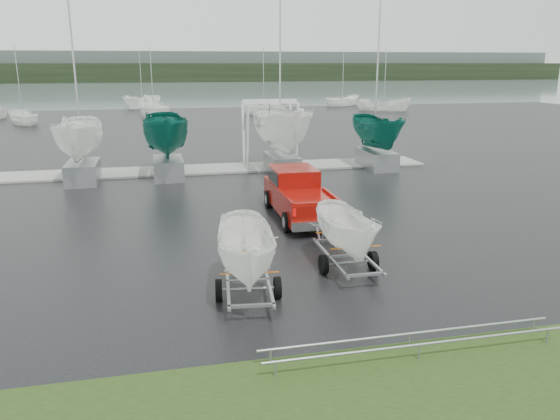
% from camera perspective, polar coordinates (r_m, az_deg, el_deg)
% --- Properties ---
extents(ground_plane, '(120.00, 120.00, 0.00)m').
position_cam_1_polar(ground_plane, '(20.46, -8.51, -2.80)').
color(ground_plane, black).
rests_on(ground_plane, ground).
extents(lake, '(300.00, 300.00, 0.00)m').
position_cam_1_polar(lake, '(119.61, -12.38, 11.82)').
color(lake, gray).
rests_on(lake, ground).
extents(grass_verge, '(40.00, 40.00, 0.00)m').
position_cam_1_polar(grass_verge, '(10.58, -3.46, -21.05)').
color(grass_verge, black).
rests_on(grass_verge, ground).
extents(dock, '(30.00, 3.00, 0.12)m').
position_cam_1_polar(dock, '(33.05, -10.30, 4.10)').
color(dock, '#999994').
rests_on(dock, ground).
extents(treeline, '(300.00, 8.00, 6.00)m').
position_cam_1_polar(treeline, '(189.47, -12.74, 13.82)').
color(treeline, black).
rests_on(treeline, ground).
extents(far_hill, '(300.00, 6.00, 10.00)m').
position_cam_1_polar(far_hill, '(197.45, -12.79, 14.44)').
color(far_hill, '#4C5651').
rests_on(far_hill, ground).
extents(pickup_truck, '(2.19, 5.79, 1.92)m').
position_cam_1_polar(pickup_truck, '(22.82, 1.85, 1.86)').
color(pickup_truck, maroon).
rests_on(pickup_truck, ground).
extents(trailer_hitched, '(1.79, 3.61, 4.33)m').
position_cam_1_polar(trailer_hitched, '(16.56, 7.18, 1.47)').
color(trailer_hitched, gray).
rests_on(trailer_hitched, ground).
extents(trailer_parked, '(1.83, 3.71, 4.72)m').
position_cam_1_polar(trailer_parked, '(14.45, -3.51, 0.37)').
color(trailer_parked, gray).
rests_on(trailer_parked, ground).
extents(boat_hoist, '(3.30, 2.18, 4.12)m').
position_cam_1_polar(boat_hoist, '(33.32, -1.06, 8.99)').
color(boat_hoist, silver).
rests_on(boat_hoist, ground).
extents(keelboat_0, '(2.39, 3.20, 10.56)m').
position_cam_1_polar(keelboat_0, '(30.80, -20.43, 9.65)').
color(keelboat_0, gray).
rests_on(keelboat_0, ground).
extents(keelboat_1, '(2.50, 3.20, 7.76)m').
position_cam_1_polar(keelboat_1, '(30.73, -11.91, 10.60)').
color(keelboat_1, gray).
rests_on(keelboat_1, ground).
extents(keelboat_2, '(2.83, 3.20, 11.01)m').
position_cam_1_polar(keelboat_2, '(31.29, 0.21, 11.97)').
color(keelboat_2, gray).
rests_on(keelboat_2, ground).
extents(keelboat_3, '(2.15, 3.20, 10.31)m').
position_cam_1_polar(keelboat_3, '(33.50, 10.28, 10.01)').
color(keelboat_3, gray).
rests_on(keelboat_3, ground).
extents(mast_rack_2, '(7.00, 0.56, 0.06)m').
position_cam_1_polar(mast_rack_2, '(12.72, 13.88, -12.96)').
color(mast_rack_2, gray).
rests_on(mast_rack_2, ground).
extents(moored_boat_0, '(3.05, 3.08, 11.00)m').
position_cam_1_polar(moored_boat_0, '(63.58, -25.21, 8.10)').
color(moored_boat_0, white).
rests_on(moored_boat_0, ground).
extents(moored_boat_1, '(3.49, 3.55, 11.88)m').
position_cam_1_polar(moored_boat_1, '(66.68, -13.03, 9.40)').
color(moored_boat_1, white).
rests_on(moored_boat_1, ground).
extents(moored_boat_2, '(3.27, 3.24, 11.24)m').
position_cam_1_polar(moored_boat_2, '(70.07, -1.70, 10.04)').
color(moored_boat_2, white).
rests_on(moored_boat_2, ground).
extents(moored_boat_3, '(3.72, 3.69, 11.60)m').
position_cam_1_polar(moored_boat_3, '(75.73, 10.77, 10.17)').
color(moored_boat_3, white).
rests_on(moored_boat_3, ground).
extents(moored_boat_5, '(4.01, 4.02, 11.76)m').
position_cam_1_polar(moored_boat_5, '(82.16, -14.15, 10.35)').
color(moored_boat_5, white).
rests_on(moored_boat_5, ground).
extents(moored_boat_6, '(3.25, 3.21, 11.19)m').
position_cam_1_polar(moored_boat_6, '(83.21, 6.52, 10.76)').
color(moored_boat_6, white).
rests_on(moored_boat_6, ground).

